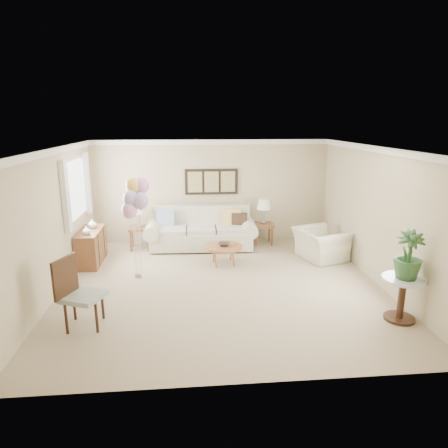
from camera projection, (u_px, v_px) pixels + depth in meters
name	position (u px, v px, depth m)	size (l,w,h in m)	color
ground_plane	(221.00, 285.00, 7.69)	(6.00, 6.00, 0.00)	tan
room_shell	(215.00, 201.00, 7.35)	(6.04, 6.04, 2.60)	#C5B992
wall_art_triptych	(211.00, 182.00, 10.15)	(1.35, 0.06, 0.65)	black
sofa	(202.00, 232.00, 9.86)	(2.74, 1.11, 1.00)	beige
end_table_left	(140.00, 230.00, 9.70)	(0.51, 0.47, 0.56)	brown
end_table_right	(263.00, 227.00, 10.11)	(0.49, 0.45, 0.54)	brown
lamp_left	(139.00, 209.00, 9.56)	(0.33, 0.33, 0.58)	gray
lamp_right	(264.00, 205.00, 9.97)	(0.35, 0.35, 0.62)	gray
coffee_table	(224.00, 247.00, 8.69)	(0.83, 0.83, 0.42)	#A36531
decor_bowl	(224.00, 244.00, 8.67)	(0.26, 0.26, 0.06)	#2F2825
armchair	(320.00, 244.00, 9.04)	(1.06, 0.93, 0.69)	beige
side_table	(403.00, 288.00, 6.21)	(0.65, 0.65, 0.71)	silver
potted_plant	(409.00, 255.00, 6.06)	(0.42, 0.42, 0.76)	#264B25
accent_chair	(77.00, 291.00, 6.00)	(0.71, 0.71, 1.12)	#94A592
credenza	(91.00, 247.00, 8.79)	(0.46, 1.20, 0.74)	brown
vase_white	(87.00, 230.00, 8.36)	(0.18, 0.18, 0.19)	silver
vase_sage	(92.00, 224.00, 8.85)	(0.20, 0.20, 0.21)	beige
balloon_cluster	(135.00, 197.00, 7.62)	(0.52, 0.51, 2.02)	gray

